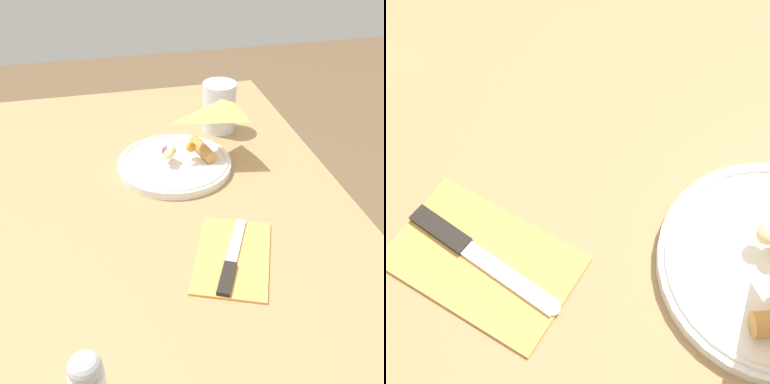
# 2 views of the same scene
# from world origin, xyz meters

# --- Properties ---
(dining_table) EXTENTS (1.01, 0.81, 0.77)m
(dining_table) POSITION_xyz_m (0.00, 0.00, 0.65)
(dining_table) COLOR #A87F51
(dining_table) RESTS_ON ground_plane
(plate_pizza) EXTENTS (0.23, 0.23, 0.05)m
(plate_pizza) POSITION_xyz_m (0.10, -0.10, 0.78)
(plate_pizza) COLOR white
(plate_pizza) RESTS_ON dining_table
(milk_glass) EXTENTS (0.08, 0.08, 0.11)m
(milk_glass) POSITION_xyz_m (0.24, -0.24, 0.82)
(milk_glass) COLOR white
(milk_glass) RESTS_ON dining_table
(napkin_folded) EXTENTS (0.21, 0.17, 0.00)m
(napkin_folded) POSITION_xyz_m (-0.18, -0.14, 0.77)
(napkin_folded) COLOR #E59E4C
(napkin_folded) RESTS_ON dining_table
(butter_knife) EXTENTS (0.17, 0.10, 0.01)m
(butter_knife) POSITION_xyz_m (-0.19, -0.14, 0.78)
(butter_knife) COLOR black
(butter_knife) RESTS_ON napkin_folded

